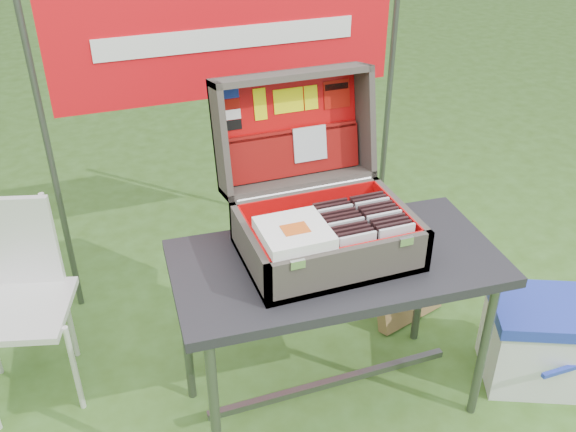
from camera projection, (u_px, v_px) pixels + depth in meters
name	position (u px, v px, depth m)	size (l,w,h in m)	color
ground	(312.00, 416.00, 2.69)	(80.00, 80.00, 0.00)	#39601D
table	(333.00, 336.00, 2.55)	(1.21, 0.60, 0.75)	black
table_top	(337.00, 263.00, 2.37)	(1.21, 0.60, 0.04)	black
table_leg_fl	(216.00, 422.00, 2.21)	(0.04, 0.04, 0.71)	#59595B
table_leg_fr	(484.00, 347.00, 2.52)	(0.04, 0.04, 0.71)	#59595B
table_leg_bl	(186.00, 333.00, 2.60)	(0.04, 0.04, 0.71)	#59595B
table_leg_br	(422.00, 278.00, 2.91)	(0.04, 0.04, 0.71)	#59595B
table_brace	(331.00, 382.00, 2.69)	(1.06, 0.03, 0.03)	#59595B
suitcase	(322.00, 179.00, 2.27)	(0.61, 0.60, 0.58)	#4A433B
suitcase_base_bottom	(327.00, 252.00, 2.37)	(0.61, 0.44, 0.02)	#4A433B
suitcase_base_wall_front	(351.00, 268.00, 2.16)	(0.61, 0.02, 0.16)	#4A433B
suitcase_base_wall_back	(307.00, 209.00, 2.50)	(0.61, 0.02, 0.16)	#4A433B
suitcase_base_wall_left	(250.00, 252.00, 2.25)	(0.02, 0.44, 0.16)	#4A433B
suitcase_base_wall_right	(399.00, 222.00, 2.42)	(0.02, 0.44, 0.16)	#4A433B
suitcase_liner_floor	(327.00, 249.00, 2.36)	(0.57, 0.39, 0.01)	red
suitcase_latch_left	(298.00, 264.00, 2.06)	(0.05, 0.01, 0.03)	silver
suitcase_latch_right	(406.00, 241.00, 2.17)	(0.05, 0.01, 0.03)	silver
suitcase_hinge	(306.00, 189.00, 2.46)	(0.02, 0.02, 0.55)	silver
suitcase_lid_back	(289.00, 126.00, 2.52)	(0.61, 0.44, 0.02)	#4A433B
suitcase_lid_rim_far	(291.00, 75.00, 2.39)	(0.61, 0.02, 0.16)	#4A433B
suitcase_lid_rim_near	(298.00, 181.00, 2.53)	(0.61, 0.02, 0.16)	#4A433B
suitcase_lid_rim_left	(220.00, 140.00, 2.38)	(0.02, 0.44, 0.16)	#4A433B
suitcase_lid_rim_right	(364.00, 119.00, 2.55)	(0.02, 0.44, 0.16)	#4A433B
suitcase_lid_liner	(290.00, 127.00, 2.51)	(0.56, 0.39, 0.01)	red
suitcase_liner_wall_front	(349.00, 263.00, 2.17)	(0.57, 0.01, 0.14)	red
suitcase_liner_wall_back	(308.00, 208.00, 2.48)	(0.57, 0.01, 0.14)	red
suitcase_liner_wall_left	(254.00, 249.00, 2.24)	(0.01, 0.39, 0.14)	red
suitcase_liner_wall_right	(396.00, 220.00, 2.41)	(0.01, 0.39, 0.14)	red
suitcase_lid_pocket	(293.00, 153.00, 2.53)	(0.55, 0.18, 0.03)	maroon
suitcase_pocket_edge	(292.00, 132.00, 2.49)	(0.54, 0.02, 0.02)	maroon
suitcase_pocket_cd	(310.00, 144.00, 2.52)	(0.14, 0.14, 0.01)	silver
lid_sticker_cc_a	(231.00, 93.00, 2.39)	(0.06, 0.04, 0.00)	#1933B2
lid_sticker_cc_b	(232.00, 104.00, 2.40)	(0.06, 0.04, 0.00)	#B01209
lid_sticker_cc_c	(233.00, 115.00, 2.41)	(0.06, 0.04, 0.00)	white
lid_sticker_cc_d	(234.00, 125.00, 2.43)	(0.06, 0.04, 0.00)	black
lid_card_neon_tall	(260.00, 104.00, 2.44)	(0.05, 0.12, 0.00)	#F0F60C
lid_card_neon_main	(289.00, 101.00, 2.47)	(0.12, 0.09, 0.00)	#F0F60C
lid_card_neon_small	(311.00, 98.00, 2.50)	(0.05, 0.09, 0.00)	#F0F60C
lid_sticker_band	(337.00, 94.00, 2.53)	(0.11, 0.11, 0.00)	#B01209
lid_sticker_band_bar	(336.00, 87.00, 2.52)	(0.10, 0.02, 0.00)	black
cd_left_0	(357.00, 254.00, 2.19)	(0.14, 0.01, 0.16)	silver
cd_left_1	(354.00, 250.00, 2.21)	(0.14, 0.01, 0.16)	black
cd_left_2	(351.00, 246.00, 2.23)	(0.14, 0.01, 0.16)	black
cd_left_3	(348.00, 243.00, 2.25)	(0.14, 0.01, 0.16)	black
cd_left_4	(345.00, 239.00, 2.27)	(0.14, 0.01, 0.16)	silver
cd_left_5	(343.00, 236.00, 2.29)	(0.14, 0.01, 0.16)	black
cd_left_6	(340.00, 232.00, 2.31)	(0.14, 0.01, 0.16)	black
cd_left_7	(337.00, 229.00, 2.33)	(0.14, 0.01, 0.16)	black
cd_left_8	(335.00, 226.00, 2.35)	(0.14, 0.01, 0.16)	silver
cd_left_9	(332.00, 222.00, 2.37)	(0.14, 0.01, 0.16)	black
cd_left_10	(329.00, 219.00, 2.39)	(0.14, 0.01, 0.16)	black
cd_right_0	(395.00, 246.00, 2.23)	(0.14, 0.01, 0.16)	silver
cd_right_1	(392.00, 242.00, 2.25)	(0.14, 0.01, 0.16)	black
cd_right_2	(389.00, 238.00, 2.27)	(0.14, 0.01, 0.16)	black
cd_right_3	(386.00, 235.00, 2.29)	(0.14, 0.01, 0.16)	black
cd_right_4	(383.00, 232.00, 2.31)	(0.14, 0.01, 0.16)	silver
cd_right_5	(380.00, 228.00, 2.33)	(0.14, 0.01, 0.16)	black
cd_right_6	(377.00, 225.00, 2.35)	(0.14, 0.01, 0.16)	black
cd_right_7	(374.00, 222.00, 2.37)	(0.14, 0.01, 0.16)	black
cd_right_8	(371.00, 218.00, 2.39)	(0.14, 0.01, 0.16)	silver
cd_right_9	(368.00, 215.00, 2.41)	(0.14, 0.01, 0.16)	black
cd_right_10	(365.00, 212.00, 2.43)	(0.14, 0.01, 0.16)	black
songbook_0	(294.00, 237.00, 2.17)	(0.23, 0.23, 0.01)	white
songbook_1	(294.00, 236.00, 2.17)	(0.23, 0.23, 0.01)	white
songbook_2	(294.00, 234.00, 2.17)	(0.23, 0.23, 0.01)	white
songbook_3	(294.00, 233.00, 2.17)	(0.23, 0.23, 0.01)	white
songbook_4	(294.00, 232.00, 2.16)	(0.23, 0.23, 0.01)	white
songbook_5	(294.00, 231.00, 2.16)	(0.23, 0.23, 0.01)	white
songbook_6	(294.00, 229.00, 2.16)	(0.23, 0.23, 0.01)	white
songbook_7	(294.00, 228.00, 2.16)	(0.23, 0.23, 0.01)	white
songbook_graphic	(295.00, 229.00, 2.15)	(0.09, 0.07, 0.00)	#D85919
cooler	(540.00, 341.00, 2.78)	(0.46, 0.35, 0.40)	white
cooler_body	(538.00, 346.00, 2.79)	(0.44, 0.33, 0.35)	white
cooler_lid	(548.00, 310.00, 2.69)	(0.46, 0.35, 0.05)	#2439B7
cooler_handle	(570.00, 368.00, 2.62)	(0.27, 0.02, 0.02)	#2439B7
chair	(20.00, 313.00, 2.59)	(0.39, 0.43, 0.86)	silver
chair_seat	(19.00, 311.00, 2.58)	(0.39, 0.39, 0.03)	silver
chair_backrest	(8.00, 242.00, 2.62)	(0.39, 0.03, 0.41)	silver
chair_leg_fr	(75.00, 369.00, 2.61)	(0.02, 0.02, 0.44)	silver
chair_leg_br	(69.00, 318.00, 2.88)	(0.02, 0.02, 0.44)	silver
chair_upright_right	(51.00, 237.00, 2.68)	(0.02, 0.02, 0.41)	silver
cardboard_box	(408.00, 283.00, 3.14)	(0.38, 0.06, 0.40)	olive
banner_post_left	(50.00, 155.00, 2.88)	(0.03, 0.03, 1.70)	#59595B
banner_post_right	(388.00, 107.00, 3.37)	(0.03, 0.03, 1.70)	#59595B
banner	(228.00, 37.00, 2.88)	(1.60, 0.01, 0.55)	red
banner_text	(229.00, 38.00, 2.87)	(1.20, 0.00, 0.10)	white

